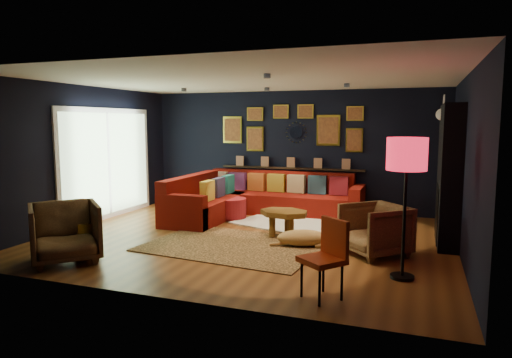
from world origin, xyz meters
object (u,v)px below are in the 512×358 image
(orange_chair, at_px, (327,252))
(pouf, at_px, (231,208))
(dog, at_px, (303,235))
(coffee_table, at_px, (284,216))
(floor_lamp, at_px, (407,160))
(armchair_left, at_px, (65,230))
(armchair_right, at_px, (375,227))
(sectional, at_px, (251,200))
(gold_stool, at_px, (87,238))

(orange_chair, bearing_deg, pouf, 165.60)
(pouf, relative_size, dog, 0.54)
(coffee_table, bearing_deg, floor_lamp, -37.14)
(pouf, bearing_deg, dog, -39.50)
(armchair_left, height_order, armchair_right, armchair_left)
(armchair_right, bearing_deg, sectional, -169.98)
(dog, bearing_deg, gold_stool, -171.64)
(orange_chair, relative_size, dog, 0.79)
(armchair_left, height_order, gold_stool, armchair_left)
(sectional, relative_size, armchair_right, 4.16)
(gold_stool, relative_size, orange_chair, 0.54)
(sectional, distance_m, armchair_left, 4.07)
(armchair_left, xyz_separation_m, dog, (2.91, 1.85, -0.26))
(sectional, relative_size, orange_chair, 3.91)
(sectional, xyz_separation_m, orange_chair, (2.35, -3.93, 0.19))
(armchair_left, distance_m, gold_stool, 0.48)
(armchair_left, relative_size, armchair_right, 1.10)
(floor_lamp, bearing_deg, sectional, 136.02)
(gold_stool, xyz_separation_m, orange_chair, (3.66, -0.50, 0.28))
(sectional, xyz_separation_m, armchair_left, (-1.30, -3.86, 0.13))
(floor_lamp, relative_size, dog, 1.58)
(coffee_table, distance_m, gold_stool, 3.12)
(gold_stool, bearing_deg, armchair_right, 18.63)
(armchair_left, bearing_deg, gold_stool, 43.27)
(coffee_table, bearing_deg, dog, -46.79)
(gold_stool, distance_m, orange_chair, 3.70)
(armchair_left, distance_m, floor_lamp, 4.61)
(gold_stool, bearing_deg, pouf, 70.14)
(pouf, bearing_deg, orange_chair, -53.10)
(floor_lamp, bearing_deg, armchair_left, -169.06)
(coffee_table, bearing_deg, orange_chair, -63.63)
(armchair_right, height_order, gold_stool, armchair_right)
(sectional, bearing_deg, armchair_left, -108.63)
(armchair_left, relative_size, gold_stool, 1.92)
(gold_stool, height_order, orange_chair, orange_chair)
(orange_chair, xyz_separation_m, floor_lamp, (0.76, 0.93, 0.96))
(sectional, bearing_deg, orange_chair, -59.10)
(armchair_right, height_order, dog, armchair_right)
(pouf, xyz_separation_m, floor_lamp, (3.35, -2.52, 1.25))
(gold_stool, bearing_deg, armchair_left, -89.88)
(orange_chair, bearing_deg, coffee_table, 155.08)
(coffee_table, height_order, floor_lamp, floor_lamp)
(orange_chair, relative_size, floor_lamp, 0.50)
(coffee_table, distance_m, floor_lamp, 2.69)
(sectional, height_order, armchair_right, sectional)
(dog, bearing_deg, coffee_table, 115.50)
(dog, bearing_deg, armchair_right, -21.90)
(gold_stool, bearing_deg, dog, 26.07)
(coffee_table, relative_size, armchair_left, 1.04)
(armchair_right, relative_size, gold_stool, 1.75)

